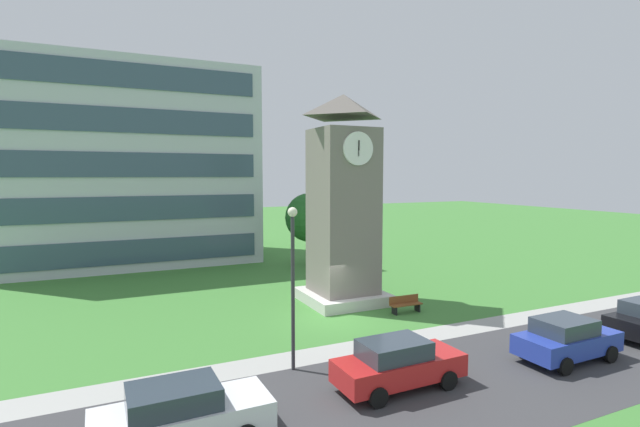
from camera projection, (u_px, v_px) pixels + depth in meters
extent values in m
plane|color=#3D7A33|center=(335.00, 320.00, 23.37)|extent=(160.00, 160.00, 0.00)
cube|color=#38383A|center=(442.00, 387.00, 15.98)|extent=(120.00, 7.20, 0.01)
cube|color=#9E9E99|center=(374.00, 345.00, 19.96)|extent=(120.00, 1.60, 0.01)
cube|color=#B7BCC6|center=(129.00, 166.00, 38.65)|extent=(19.84, 10.37, 16.00)
cube|color=#384C60|center=(135.00, 252.00, 34.45)|extent=(18.25, 0.10, 1.80)
cube|color=#384C60|center=(134.00, 208.00, 34.19)|extent=(18.25, 0.10, 1.80)
cube|color=#384C60|center=(132.00, 165.00, 33.92)|extent=(18.25, 0.10, 1.80)
cube|color=#384C60|center=(131.00, 120.00, 33.66)|extent=(18.25, 0.10, 1.80)
cube|color=#384C60|center=(129.00, 75.00, 33.39)|extent=(18.25, 0.10, 1.80)
cube|color=slate|center=(343.00, 216.00, 26.35)|extent=(3.23, 3.23, 9.83)
cube|color=beige|center=(343.00, 296.00, 26.73)|extent=(4.35, 4.35, 0.60)
pyramid|color=#5D5751|center=(343.00, 106.00, 25.84)|extent=(3.55, 3.55, 1.26)
cylinder|color=white|center=(358.00, 148.00, 24.53)|extent=(1.77, 0.12, 1.77)
cylinder|color=white|center=(369.00, 151.00, 26.74)|extent=(0.12, 1.77, 1.77)
cube|color=black|center=(359.00, 145.00, 24.45)|extent=(0.06, 0.08, 0.53)
cube|color=black|center=(359.00, 148.00, 24.46)|extent=(0.05, 0.06, 0.80)
cube|color=brown|center=(406.00, 304.00, 24.53)|extent=(1.81, 0.52, 0.06)
cube|color=brown|center=(404.00, 299.00, 24.71)|extent=(1.80, 0.09, 0.40)
cube|color=black|center=(394.00, 310.00, 24.26)|extent=(0.09, 0.43, 0.45)
cube|color=black|center=(417.00, 307.00, 24.84)|extent=(0.09, 0.43, 0.45)
cylinder|color=#333338|center=(293.00, 294.00, 17.18)|extent=(0.14, 0.14, 5.74)
sphere|color=#F2EFCC|center=(293.00, 212.00, 16.93)|extent=(0.36, 0.36, 0.36)
cylinder|color=#513823|center=(309.00, 249.00, 37.65)|extent=(0.35, 0.35, 2.48)
sphere|color=#225E25|center=(309.00, 217.00, 37.43)|extent=(3.92, 3.92, 3.92)
cube|color=silver|center=(183.00, 419.00, 12.53)|extent=(4.74, 1.91, 0.76)
cube|color=#2D3842|center=(173.00, 396.00, 12.37)|extent=(2.38, 1.66, 0.60)
cylinder|color=black|center=(228.00, 406.00, 14.00)|extent=(0.66, 0.23, 0.66)
cube|color=red|center=(399.00, 367.00, 15.88)|extent=(4.56, 1.82, 0.76)
cube|color=#2D3842|center=(394.00, 349.00, 15.72)|extent=(2.29, 1.57, 0.60)
cylinder|color=black|center=(417.00, 362.00, 17.29)|extent=(0.66, 0.23, 0.66)
cylinder|color=black|center=(448.00, 380.00, 15.76)|extent=(0.66, 0.23, 0.66)
cylinder|color=black|center=(351.00, 376.00, 16.07)|extent=(0.66, 0.23, 0.66)
cylinder|color=black|center=(378.00, 397.00, 14.53)|extent=(0.66, 0.23, 0.66)
cube|color=#23389E|center=(567.00, 342.00, 18.26)|extent=(4.25, 1.91, 0.76)
cube|color=#2D3842|center=(564.00, 326.00, 18.11)|extent=(2.14, 1.65, 0.60)
cylinder|color=black|center=(568.00, 339.00, 19.67)|extent=(0.66, 0.23, 0.66)
cylinder|color=black|center=(610.00, 354.00, 18.06)|extent=(0.66, 0.23, 0.66)
cylinder|color=black|center=(524.00, 349.00, 18.53)|extent=(0.66, 0.23, 0.66)
cylinder|color=black|center=(565.00, 366.00, 16.92)|extent=(0.66, 0.23, 0.66)
cylinder|color=black|center=(613.00, 329.00, 21.05)|extent=(0.66, 0.23, 0.66)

